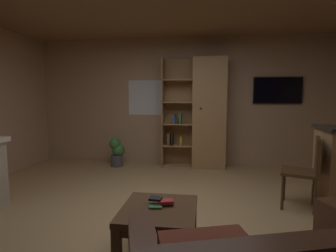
# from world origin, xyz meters

# --- Properties ---
(floor) EXTENTS (6.15, 5.40, 0.02)m
(floor) POSITION_xyz_m (0.00, 0.00, -0.01)
(floor) COLOR tan
(floor) RESTS_ON ground
(wall_back) EXTENTS (6.27, 0.06, 2.61)m
(wall_back) POSITION_xyz_m (0.00, 2.73, 1.30)
(wall_back) COLOR tan
(wall_back) RESTS_ON ground
(window_pane_back) EXTENTS (0.75, 0.01, 0.73)m
(window_pane_back) POSITION_xyz_m (-0.79, 2.70, 1.39)
(window_pane_back) COLOR white
(bookshelf_cabinet) EXTENTS (1.25, 0.41, 2.17)m
(bookshelf_cabinet) POSITION_xyz_m (0.45, 2.46, 1.07)
(bookshelf_cabinet) COLOR #A87F51
(bookshelf_cabinet) RESTS_ON ground
(coffee_table) EXTENTS (0.65, 0.69, 0.46)m
(coffee_table) POSITION_xyz_m (0.08, -0.74, 0.37)
(coffee_table) COLOR #4C331E
(coffee_table) RESTS_ON ground
(table_book_0) EXTENTS (0.13, 0.11, 0.02)m
(table_book_0) POSITION_xyz_m (0.05, -0.74, 0.47)
(table_book_0) COLOR #387247
(table_book_0) RESTS_ON coffee_table
(table_book_1) EXTENTS (0.15, 0.12, 0.03)m
(table_book_1) POSITION_xyz_m (0.13, -0.68, 0.49)
(table_book_1) COLOR #B22D2D
(table_book_1) RESTS_ON coffee_table
(table_book_2) EXTENTS (0.11, 0.10, 0.02)m
(table_book_2) POSITION_xyz_m (0.04, -0.68, 0.52)
(table_book_2) COLOR black
(table_book_2) RESTS_ON coffee_table
(dining_chair) EXTENTS (0.53, 0.53, 0.92)m
(dining_chair) POSITION_xyz_m (1.74, 0.57, 0.53)
(dining_chair) COLOR #4C331E
(dining_chair) RESTS_ON ground
(potted_floor_plant) EXTENTS (0.31, 0.28, 0.58)m
(potted_floor_plant) POSITION_xyz_m (-1.31, 2.27, 0.30)
(potted_floor_plant) COLOR #4C4C51
(potted_floor_plant) RESTS_ON ground
(wall_mounted_tv) EXTENTS (0.93, 0.06, 0.52)m
(wall_mounted_tv) POSITION_xyz_m (1.87, 2.67, 1.54)
(wall_mounted_tv) COLOR black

